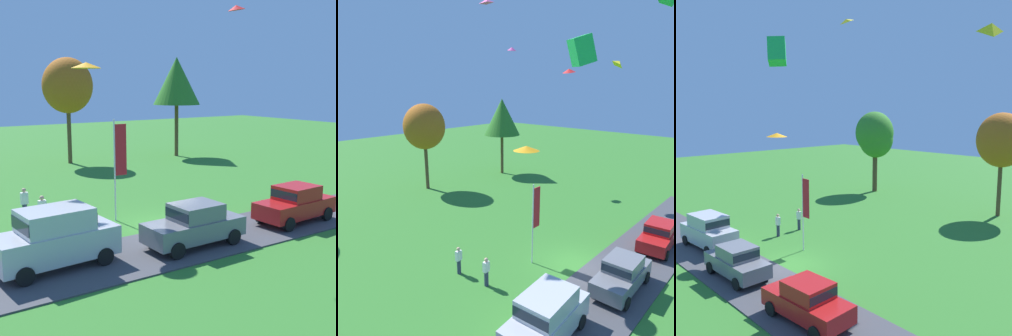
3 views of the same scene
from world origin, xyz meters
TOP-DOWN VIEW (x-y plane):
  - ground_plane at (0.00, 0.00)m, footprint 120.00×120.00m
  - pavement_strip at (0.00, -2.67)m, footprint 36.00×4.40m
  - car_suv_mid_row at (-6.30, -2.22)m, footprint 4.72×2.30m
  - car_sedan_far_end at (-0.52, -3.14)m, footprint 4.45×2.04m
  - car_sedan_by_flagpole at (5.81, -3.07)m, footprint 4.51×2.18m
  - person_beside_suv at (-5.18, 2.62)m, footprint 0.36×0.24m
  - person_watching_sky at (-5.41, 4.70)m, footprint 0.36×0.24m
  - tree_far_right at (-11.59, 19.96)m, footprint 4.34×4.34m
  - tree_right_of_center at (-11.42, 20.04)m, footprint 3.89×3.89m
  - tree_center_back at (3.23, 20.19)m, footprint 4.32×4.32m
  - flag_banner at (-1.30, 2.21)m, footprint 0.71×0.08m
  - kite_delta_near_flag at (-3.25, 1.44)m, footprint 1.95×1.95m
  - kite_box_high_right at (-0.70, -0.07)m, footprint 1.70×1.57m
  - kite_diamond_trailing_tail at (-6.11, 10.39)m, footprint 1.15×1.26m
  - kite_diamond_low_drifter at (10.70, 2.85)m, footprint 1.19×1.18m

SIDE VIEW (x-z plane):
  - ground_plane at x=0.00m, z-range 0.00..0.00m
  - pavement_strip at x=0.00m, z-range 0.00..0.06m
  - person_beside_suv at x=-5.18m, z-range 0.02..1.73m
  - person_watching_sky at x=-5.41m, z-range 0.02..1.73m
  - car_sedan_far_end at x=-0.52m, z-range 0.12..1.96m
  - car_sedan_by_flagpole at x=5.81m, z-range 0.12..1.96m
  - car_suv_mid_row at x=-6.30m, z-range 0.16..2.44m
  - flag_banner at x=-1.30m, z-range 0.69..5.86m
  - tree_right_of_center at x=-11.42m, z-range 1.93..10.15m
  - tree_center_back at x=3.23m, z-range 2.16..11.28m
  - tree_far_right at x=-11.59m, z-range 2.16..11.32m
  - kite_delta_near_flag at x=-3.25m, z-range 7.57..7.84m
  - kite_box_high_right at x=-0.70m, z-range 11.81..13.47m
  - kite_diamond_low_drifter at x=10.70m, z-range 12.32..13.05m
  - kite_diamond_trailing_tail at x=-6.11m, z-range 16.39..17.02m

